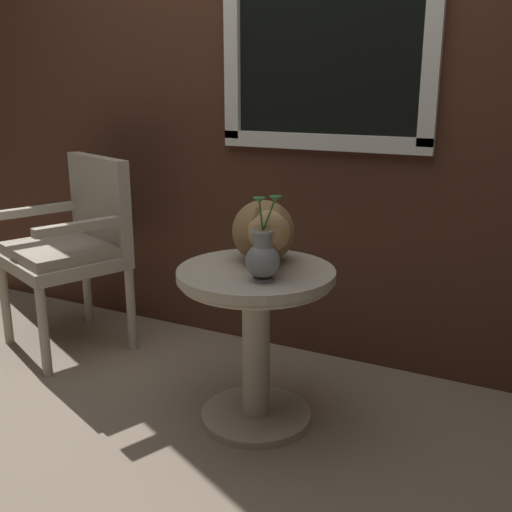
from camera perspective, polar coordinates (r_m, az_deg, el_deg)
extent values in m
plane|color=gray|center=(2.53, -7.03, -14.27)|extent=(6.00, 6.00, 0.00)
cube|color=#47281C|center=(2.86, 1.09, 16.61)|extent=(4.00, 0.04, 2.60)
cube|color=silver|center=(2.72, 6.25, 10.61)|extent=(0.96, 0.03, 0.07)
cube|color=silver|center=(2.91, -2.27, 21.44)|extent=(0.07, 0.03, 1.06)
cube|color=silver|center=(2.60, 16.56, 21.49)|extent=(0.07, 0.03, 1.06)
cube|color=black|center=(2.74, 6.72, 21.70)|extent=(0.87, 0.01, 1.04)
cylinder|color=#B2A893|center=(2.45, 0.00, -14.73)|extent=(0.43, 0.43, 0.03)
cylinder|color=#B2A893|center=(2.32, 0.00, -8.57)|extent=(0.10, 0.10, 0.55)
cylinder|color=#B2A893|center=(2.21, 0.00, -1.68)|extent=(0.58, 0.58, 0.03)
torus|color=#B2A893|center=(2.22, 0.00, -2.35)|extent=(0.56, 0.56, 0.02)
cylinder|color=#B2A893|center=(3.28, -22.50, -4.17)|extent=(0.04, 0.04, 0.42)
cylinder|color=#B2A893|center=(2.85, -19.33, -6.79)|extent=(0.04, 0.04, 0.42)
cylinder|color=#B2A893|center=(3.43, -15.62, -2.67)|extent=(0.04, 0.04, 0.42)
cylinder|color=#B2A893|center=(3.02, -11.66, -4.90)|extent=(0.04, 0.04, 0.42)
cube|color=#B2A893|center=(3.06, -17.67, -0.37)|extent=(0.66, 0.64, 0.06)
cube|color=tan|center=(3.05, -17.75, 0.62)|extent=(0.61, 0.59, 0.05)
cube|color=#B2A893|center=(3.09, -14.50, 4.90)|extent=(0.51, 0.25, 0.45)
cube|color=#B2A893|center=(3.23, -19.67, 4.10)|extent=(0.21, 0.43, 0.04)
cube|color=#B2A893|center=(2.80, -16.07, 2.72)|extent=(0.21, 0.43, 0.04)
ellipsoid|color=olive|center=(2.28, 0.69, 2.34)|extent=(0.34, 0.35, 0.23)
sphere|color=tan|center=(2.10, 1.21, 2.32)|extent=(0.15, 0.15, 0.15)
cone|color=olive|center=(2.08, 0.11, 4.07)|extent=(0.05, 0.05, 0.05)
cone|color=olive|center=(2.09, 2.33, 4.11)|extent=(0.05, 0.05, 0.05)
cylinder|color=olive|center=(2.48, 0.19, 1.81)|extent=(0.17, 0.23, 0.05)
cylinder|color=gray|center=(2.08, 0.63, -2.17)|extent=(0.07, 0.07, 0.01)
ellipsoid|color=gray|center=(2.06, 0.64, -0.44)|extent=(0.12, 0.12, 0.12)
cylinder|color=gray|center=(2.04, 0.65, 1.55)|extent=(0.07, 0.07, 0.06)
torus|color=gray|center=(2.03, 0.65, 2.33)|extent=(0.08, 0.08, 0.01)
cylinder|color=#2D662D|center=(2.01, 1.23, 3.85)|extent=(0.05, 0.01, 0.12)
cone|color=#2D662D|center=(1.99, 1.83, 5.40)|extent=(0.04, 0.04, 0.02)
cylinder|color=#2D662D|center=(2.01, 0.48, 3.79)|extent=(0.01, 0.03, 0.11)
cone|color=#2D662D|center=(1.99, 0.30, 5.27)|extent=(0.04, 0.04, 0.02)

